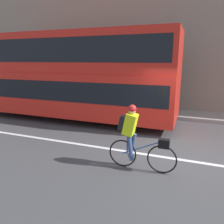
{
  "coord_description": "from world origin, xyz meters",
  "views": [
    {
      "loc": [
        0.44,
        -6.17,
        2.77
      ],
      "look_at": [
        -2.12,
        0.56,
        1.02
      ],
      "focal_mm": 35.0,
      "sensor_mm": 36.0,
      "label": 1
    }
  ],
  "objects": [
    {
      "name": "cyclist_on_bike",
      "position": [
        -0.86,
        -1.11,
        0.9
      ],
      "size": [
        1.76,
        0.32,
        1.69
      ],
      "color": "black",
      "rests_on": "ground_plane"
    },
    {
      "name": "bus",
      "position": [
        -4.8,
        2.59,
        2.16
      ],
      "size": [
        9.3,
        2.49,
        3.88
      ],
      "color": "black",
      "rests_on": "ground_plane"
    },
    {
      "name": "sidewalk_curb",
      "position": [
        0.0,
        4.92,
        0.08
      ],
      "size": [
        60.0,
        1.66,
        0.16
      ],
      "color": "gray",
      "rests_on": "ground_plane"
    },
    {
      "name": "building_facade",
      "position": [
        0.0,
        5.89,
        4.19
      ],
      "size": [
        60.0,
        0.3,
        8.38
      ],
      "color": "gray",
      "rests_on": "ground_plane"
    },
    {
      "name": "ground_plane",
      "position": [
        0.0,
        0.0,
        0.0
      ],
      "size": [
        80.0,
        80.0,
        0.0
      ],
      "primitive_type": "plane",
      "color": "#424244"
    },
    {
      "name": "trash_bin",
      "position": [
        -6.79,
        4.83,
        0.58
      ],
      "size": [
        0.5,
        0.5,
        0.83
      ],
      "color": "#515156",
      "rests_on": "sidewalk_curb"
    },
    {
      "name": "road_center_line",
      "position": [
        0.0,
        -0.17,
        0.0
      ],
      "size": [
        50.0,
        0.14,
        0.01
      ],
      "primitive_type": "cube",
      "color": "silver",
      "rests_on": "ground_plane"
    }
  ]
}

